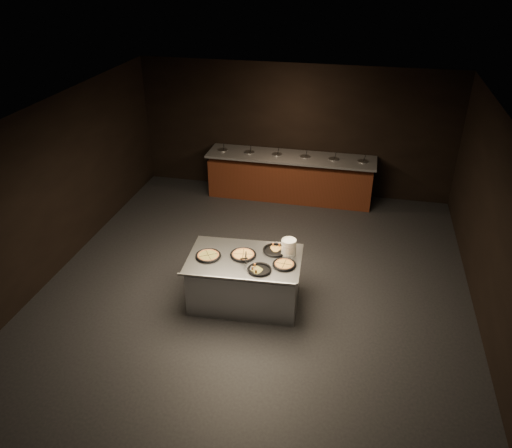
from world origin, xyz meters
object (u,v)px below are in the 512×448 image
object	(u,v)px
serving_counter	(245,281)
pan_cheese_whole	(243,255)
pan_veggie_whole	(208,256)
plate_stack	(289,247)

from	to	relation	value
serving_counter	pan_cheese_whole	xyz separation A→B (m)	(-0.04, 0.06, 0.45)
pan_veggie_whole	plate_stack	bearing A→B (deg)	15.58
serving_counter	plate_stack	bearing A→B (deg)	17.45
serving_counter	pan_cheese_whole	bearing A→B (deg)	117.58
pan_cheese_whole	serving_counter	bearing A→B (deg)	-58.59
plate_stack	pan_cheese_whole	bearing A→B (deg)	-164.35
plate_stack	pan_veggie_whole	distance (m)	1.25
serving_counter	plate_stack	world-z (taller)	plate_stack
serving_counter	plate_stack	distance (m)	0.89
serving_counter	pan_cheese_whole	size ratio (longest dim) A/B	4.45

